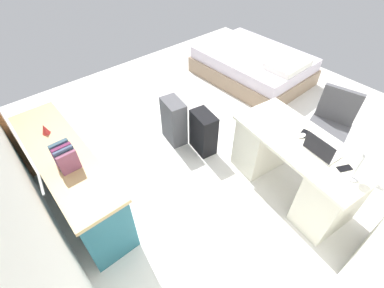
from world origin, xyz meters
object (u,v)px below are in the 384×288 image
laptop (321,150)px  figurine_small (45,129)px  office_chair (327,131)px  desk_lamp (359,155)px  suitcase_spare_grey (174,121)px  credenza (73,179)px  cell_phone_near_laptop (345,168)px  cell_phone_by_mouse (304,133)px  suitcase_black (203,132)px  desk (294,166)px  bed (253,66)px  computer_mouse (302,135)px

laptop → figurine_small: bearing=44.4°
office_chair → desk_lamp: bearing=124.2°
laptop → figurine_small: size_ratio=3.06×
suitcase_spare_grey → laptop: (-1.73, -0.47, 0.48)m
credenza → laptop: (-1.59, -1.92, 0.41)m
suitcase_spare_grey → laptop: bearing=-155.5°
suitcase_spare_grey → figurine_small: 1.56m
credenza → suitcase_spare_grey: (0.14, -1.45, -0.07)m
cell_phone_near_laptop → cell_phone_by_mouse: same height
cell_phone_by_mouse → cell_phone_near_laptop: bearing=153.3°
suitcase_black → figurine_small: bearing=78.3°
desk → desk_lamp: bearing=171.9°
credenza → laptop: bearing=-129.7°
bed → cell_phone_by_mouse: (-1.88, 1.50, 0.52)m
desk → cell_phone_near_laptop: 0.58m
bed → suitcase_black: size_ratio=3.33×
laptop → cell_phone_by_mouse: size_ratio=2.47×
desk → cell_phone_by_mouse: 0.39m
suitcase_black → laptop: laptop is taller
office_chair → laptop: (-0.27, 0.80, 0.38)m
office_chair → suitcase_spare_grey: size_ratio=1.47×
credenza → cell_phone_by_mouse: (-1.33, -2.05, 0.37)m
suitcase_spare_grey → laptop: 1.86m
desk → computer_mouse: 0.38m
credenza → figurine_small: (0.37, 0.00, 0.45)m
bed → suitcase_spare_grey: 2.14m
suitcase_spare_grey → cell_phone_near_laptop: cell_phone_near_laptop is taller
laptop → desk_lamp: 0.38m
desk → cell_phone_by_mouse: (0.07, -0.11, 0.37)m
computer_mouse → cell_phone_near_laptop: size_ratio=0.74×
computer_mouse → cell_phone_by_mouse: 0.06m
desk → computer_mouse: bearing=-44.5°
office_chair → cell_phone_by_mouse: size_ratio=6.91×
desk_lamp → suitcase_black: bearing=8.4°
desk → laptop: bearing=175.0°
figurine_small → suitcase_spare_grey: bearing=-98.9°
computer_mouse → office_chair: bearing=-81.4°
desk_lamp → figurine_small: desk_lamp is taller
cell_phone_near_laptop → cell_phone_by_mouse: size_ratio=1.00×
desk → suitcase_black: 1.19m
bed → cell_phone_near_laptop: bearing=145.8°
office_chair → bed: (1.88, -0.83, -0.18)m
suitcase_spare_grey → desk: bearing=-153.1°
figurine_small → bed: bearing=-87.1°
suitcase_spare_grey → desk_lamp: bearing=-159.2°
office_chair → cell_phone_by_mouse: 0.75m
cell_phone_by_mouse → desk_lamp: bearing=149.6°
cell_phone_near_laptop → laptop: bearing=26.0°
suitcase_black → cell_phone_near_laptop: size_ratio=4.27×
cell_phone_by_mouse → figurine_small: size_ratio=1.24×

